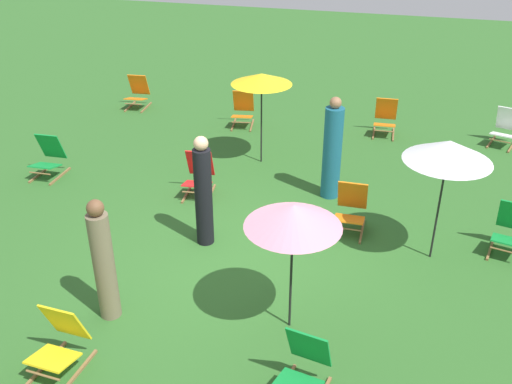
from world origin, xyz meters
name	(u,v)px	position (x,y,z in m)	size (l,w,h in m)	color
ground_plane	(234,256)	(0.00, 0.00, 0.00)	(40.00, 40.00, 0.00)	#2D6026
deckchair_0	(505,128)	(4.31, 5.79, 0.37)	(0.67, 0.87, 0.83)	olive
deckchair_1	(138,93)	(-4.50, 5.70, 0.37)	(0.56, 0.81, 0.83)	olive
deckchair_2	(243,110)	(-1.53, 5.26, 0.37)	(0.61, 0.84, 0.83)	olive
deckchair_3	(385,118)	(1.74, 5.67, 0.37)	(0.52, 0.78, 0.83)	olive
deckchair_5	(303,368)	(1.58, -2.32, 0.37)	(0.59, 0.83, 0.83)	olive
deckchair_6	(199,175)	(-1.25, 1.75, 0.37)	(0.58, 0.82, 0.83)	olive
deckchair_7	(60,343)	(-1.19, -2.73, 0.37)	(0.51, 0.78, 0.83)	olive
deckchair_8	(511,230)	(4.03, 1.35, 0.37)	(0.62, 0.84, 0.83)	olive
deckchair_9	(351,209)	(1.58, 1.31, 0.37)	(0.50, 0.77, 0.83)	olive
deckchair_10	(48,158)	(-4.34, 1.64, 0.37)	(0.52, 0.79, 0.83)	olive
umbrella_0	(293,216)	(1.18, -1.27, 1.63)	(1.17, 1.17, 1.78)	black
umbrella_1	(448,151)	(2.89, 0.84, 1.77)	(1.24, 1.24, 1.93)	black
umbrella_2	(262,79)	(-0.54, 3.41, 1.75)	(1.19, 1.19, 1.86)	black
person_0	(104,263)	(-1.13, -1.74, 0.83)	(0.34, 0.34, 1.73)	#72664C
person_1	(203,193)	(-0.56, 0.26, 0.87)	(0.36, 0.36, 1.81)	black
person_2	(332,151)	(1.06, 2.36, 0.89)	(0.38, 0.38, 1.89)	#195972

